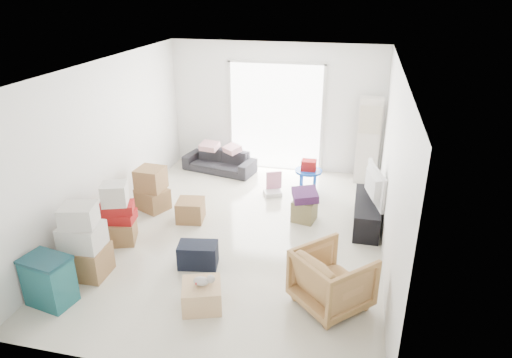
{
  "coord_description": "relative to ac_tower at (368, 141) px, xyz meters",
  "views": [
    {
      "loc": [
        1.72,
        -6.29,
        3.79
      ],
      "look_at": [
        0.22,
        0.2,
        0.91
      ],
      "focal_mm": 32.0,
      "sensor_mm": 36.0,
      "label": 1
    }
  ],
  "objects": [
    {
      "name": "loose_box",
      "position": [
        -2.9,
        -2.39,
        -0.69
      ],
      "size": [
        0.5,
        0.5,
        0.37
      ],
      "primitive_type": "cube",
      "rotation": [
        0.0,
        0.0,
        0.15
      ],
      "color": "olive",
      "rests_on": "room_shell"
    },
    {
      "name": "room_shell",
      "position": [
        -1.95,
        -2.65,
        0.48
      ],
      "size": [
        4.98,
        6.48,
        3.18
      ],
      "color": "silver",
      "rests_on": "ground"
    },
    {
      "name": "wood_crate",
      "position": [
        -1.95,
        -4.52,
        -0.71
      ],
      "size": [
        0.62,
        0.62,
        0.32
      ],
      "primitive_type": "cube",
      "rotation": [
        0.0,
        0.0,
        0.33
      ],
      "color": "tan",
      "rests_on": "room_shell"
    },
    {
      "name": "plush_bunny",
      "position": [
        -1.92,
        -4.52,
        -0.49
      ],
      "size": [
        0.27,
        0.15,
        0.14
      ],
      "rotation": [
        0.0,
        0.0,
        0.28
      ],
      "color": "#B2ADA8",
      "rests_on": "wood_crate"
    },
    {
      "name": "box_stack_c",
      "position": [
        -3.72,
        -2.14,
        -0.49
      ],
      "size": [
        0.66,
        0.62,
        0.79
      ],
      "rotation": [
        0.0,
        0.0,
        -0.27
      ],
      "color": "olive",
      "rests_on": "room_shell"
    },
    {
      "name": "sofa",
      "position": [
        -3.08,
        -0.15,
        -0.57
      ],
      "size": [
        1.61,
        0.76,
        0.61
      ],
      "primitive_type": "imported",
      "rotation": [
        0.0,
        0.0,
        -0.21
      ],
      "color": "#27272D",
      "rests_on": "room_shell"
    },
    {
      "name": "television",
      "position": [
        0.05,
        -1.88,
        -0.36
      ],
      "size": [
        0.79,
        1.1,
        0.13
      ],
      "primitive_type": "imported",
      "rotation": [
        0.0,
        0.0,
        1.82
      ],
      "color": "black",
      "rests_on": "tv_console"
    },
    {
      "name": "box_stack_b",
      "position": [
        -3.75,
        -3.3,
        -0.45
      ],
      "size": [
        0.62,
        0.62,
        0.99
      ],
      "rotation": [
        0.0,
        0.0,
        0.24
      ],
      "color": "olive",
      "rests_on": "room_shell"
    },
    {
      "name": "box_stack_a",
      "position": [
        -3.75,
        -4.23,
        -0.39
      ],
      "size": [
        0.6,
        0.5,
        1.08
      ],
      "rotation": [
        0.0,
        0.0,
        0.08
      ],
      "color": "olive",
      "rests_on": "room_shell"
    },
    {
      "name": "tv_console",
      "position": [
        0.05,
        -1.88,
        -0.65
      ],
      "size": [
        0.41,
        1.35,
        0.45
      ],
      "primitive_type": "cube",
      "color": "black",
      "rests_on": "room_shell"
    },
    {
      "name": "pillow_left",
      "position": [
        -3.31,
        -0.1,
        -0.21
      ],
      "size": [
        0.43,
        0.36,
        0.12
      ],
      "primitive_type": "cube",
      "rotation": [
        0.0,
        0.0,
        -0.16
      ],
      "color": "#BD8A90",
      "rests_on": "sofa"
    },
    {
      "name": "duffel_bag",
      "position": [
        -2.31,
        -3.68,
        -0.7
      ],
      "size": [
        0.61,
        0.43,
        0.36
      ],
      "primitive_type": "cube",
      "rotation": [
        0.0,
        0.0,
        0.17
      ],
      "color": "black",
      "rests_on": "room_shell"
    },
    {
      "name": "sliding_door",
      "position": [
        -1.95,
        0.33,
        0.37
      ],
      "size": [
        2.1,
        0.04,
        2.33
      ],
      "color": "white",
      "rests_on": "room_shell"
    },
    {
      "name": "toy_walker",
      "position": [
        -1.72,
        -1.04,
        -0.75
      ],
      "size": [
        0.41,
        0.4,
        0.44
      ],
      "rotation": [
        0.0,
        0.0,
        0.43
      ],
      "color": "silver",
      "rests_on": "room_shell"
    },
    {
      "name": "storage_bins",
      "position": [
        -3.85,
        -4.89,
        -0.54
      ],
      "size": [
        0.64,
        0.5,
        0.66
      ],
      "rotation": [
        0.0,
        0.0,
        -0.19
      ],
      "color": "#165358",
      "rests_on": "room_shell"
    },
    {
      "name": "blanket",
      "position": [
        -0.99,
        -1.96,
        -0.43
      ],
      "size": [
        0.51,
        0.51,
        0.14
      ],
      "primitive_type": "cube",
      "rotation": [
        0.0,
        0.0,
        0.29
      ],
      "color": "#4B2257",
      "rests_on": "ottoman"
    },
    {
      "name": "ac_tower",
      "position": [
        0.0,
        0.0,
        0.0
      ],
      "size": [
        0.45,
        0.3,
        1.75
      ],
      "primitive_type": "cube",
      "color": "beige",
      "rests_on": "room_shell"
    },
    {
      "name": "ottoman",
      "position": [
        -0.99,
        -1.96,
        -0.69
      ],
      "size": [
        0.44,
        0.44,
        0.37
      ],
      "primitive_type": "cube",
      "rotation": [
        0.0,
        0.0,
        -0.2
      ],
      "color": "olive",
      "rests_on": "room_shell"
    },
    {
      "name": "pillow_right",
      "position": [
        -2.78,
        -0.17,
        -0.2
      ],
      "size": [
        0.5,
        0.49,
        0.13
      ],
      "primitive_type": "cube",
      "rotation": [
        0.0,
        0.0,
        -0.68
      ],
      "color": "#BD8A90",
      "rests_on": "sofa"
    },
    {
      "name": "kids_table",
      "position": [
        -1.08,
        -0.77,
        -0.41
      ],
      "size": [
        0.53,
        0.53,
        0.65
      ],
      "rotation": [
        0.0,
        0.0,
        -0.19
      ],
      "color": "blue",
      "rests_on": "room_shell"
    },
    {
      "name": "armchair",
      "position": [
        -0.37,
        -4.12,
        -0.45
      ],
      "size": [
        1.12,
        1.12,
        0.84
      ],
      "primitive_type": "imported",
      "rotation": [
        0.0,
        0.0,
        2.37
      ],
      "color": "tan",
      "rests_on": "room_shell"
    }
  ]
}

